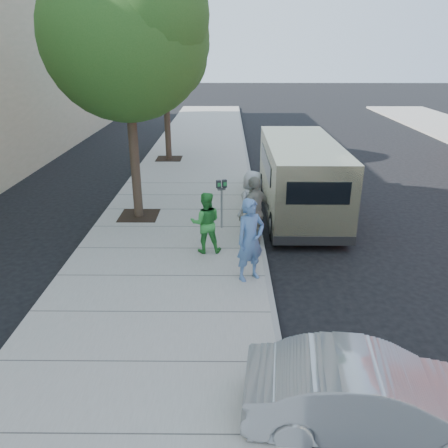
% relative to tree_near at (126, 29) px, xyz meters
% --- Properties ---
extents(ground, '(120.00, 120.00, 0.00)m').
position_rel_tree_near_xyz_m(ground, '(2.25, -2.40, -5.55)').
color(ground, black).
rests_on(ground, ground).
extents(sidewalk, '(5.00, 60.00, 0.15)m').
position_rel_tree_near_xyz_m(sidewalk, '(1.25, -2.40, -5.47)').
color(sidewalk, gray).
rests_on(sidewalk, ground).
extents(curb_face, '(0.12, 60.00, 0.16)m').
position_rel_tree_near_xyz_m(curb_face, '(3.69, -2.40, -5.47)').
color(curb_face, gray).
rests_on(curb_face, ground).
extents(tree_near, '(4.62, 4.60, 7.53)m').
position_rel_tree_near_xyz_m(tree_near, '(0.00, 0.00, 0.00)').
color(tree_near, black).
rests_on(tree_near, sidewalk).
extents(tree_far, '(3.92, 3.80, 6.49)m').
position_rel_tree_near_xyz_m(tree_far, '(-0.00, 7.60, -0.66)').
color(tree_far, black).
rests_on(tree_far, sidewalk).
extents(parking_meter, '(0.32, 0.20, 1.45)m').
position_rel_tree_near_xyz_m(parking_meter, '(2.58, -0.96, -4.34)').
color(parking_meter, gray).
rests_on(parking_meter, sidewalk).
extents(van, '(2.21, 6.44, 2.38)m').
position_rel_tree_near_xyz_m(van, '(5.06, 0.67, -4.29)').
color(van, '#C1BA8A').
rests_on(van, ground).
extents(sedan, '(3.69, 1.64, 1.18)m').
position_rel_tree_near_xyz_m(sedan, '(4.77, -8.13, -4.96)').
color(sedan, '#9FA1A5').
rests_on(sedan, ground).
extents(person_officer, '(0.84, 0.76, 1.92)m').
position_rel_tree_near_xyz_m(person_officer, '(3.27, -4.00, -4.44)').
color(person_officer, '#4D71A4').
rests_on(person_officer, sidewalk).
extents(person_green_shirt, '(0.82, 0.66, 1.61)m').
position_rel_tree_near_xyz_m(person_green_shirt, '(2.20, -2.58, -4.59)').
color(person_green_shirt, green).
rests_on(person_green_shirt, sidewalk).
extents(person_gray_shirt, '(1.05, 1.04, 1.83)m').
position_rel_tree_near_xyz_m(person_gray_shirt, '(3.43, -1.37, -4.48)').
color(person_gray_shirt, '#A7A7AA').
rests_on(person_gray_shirt, sidewalk).
extents(person_striped_polo, '(1.13, 1.15, 1.94)m').
position_rel_tree_near_xyz_m(person_striped_polo, '(3.45, -2.29, -4.43)').
color(person_striped_polo, gray).
rests_on(person_striped_polo, sidewalk).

